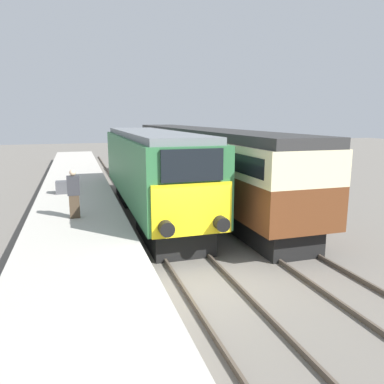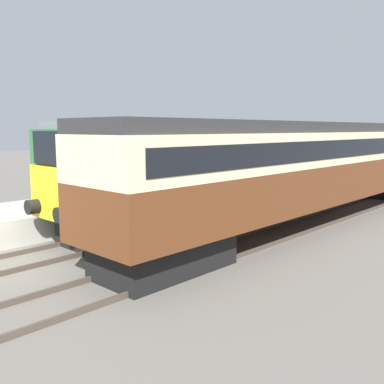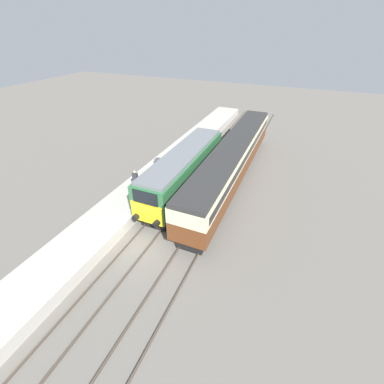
% 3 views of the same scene
% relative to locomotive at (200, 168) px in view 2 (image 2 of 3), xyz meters
% --- Properties ---
extents(ground_plane, '(120.00, 120.00, 0.00)m').
position_rel_locomotive_xyz_m(ground_plane, '(0.00, -7.45, -2.15)').
color(ground_plane, slate).
extents(platform_left, '(3.50, 50.00, 0.87)m').
position_rel_locomotive_xyz_m(platform_left, '(-3.30, 0.55, -1.71)').
color(platform_left, '#B7B2A8').
rests_on(platform_left, ground_plane).
extents(rails_near_track, '(1.51, 60.00, 0.14)m').
position_rel_locomotive_xyz_m(rails_near_track, '(0.00, -2.45, -2.08)').
color(rails_near_track, '#4C4238').
rests_on(rails_near_track, ground_plane).
extents(rails_far_track, '(1.50, 60.00, 0.14)m').
position_rel_locomotive_xyz_m(rails_far_track, '(3.40, -2.45, -2.08)').
color(rails_far_track, '#4C4238').
rests_on(rails_far_track, ground_plane).
extents(locomotive, '(2.70, 12.98, 3.89)m').
position_rel_locomotive_xyz_m(locomotive, '(0.00, 0.00, 0.00)').
color(locomotive, black).
rests_on(locomotive, ground_plane).
extents(passenger_carriage, '(2.75, 21.62, 3.90)m').
position_rel_locomotive_xyz_m(passenger_carriage, '(3.40, 3.56, 0.24)').
color(passenger_carriage, black).
rests_on(passenger_carriage, ground_plane).
extents(person_on_platform, '(0.44, 0.26, 1.78)m').
position_rel_locomotive_xyz_m(person_on_platform, '(-3.36, -2.62, -0.39)').
color(person_on_platform, '#473828').
rests_on(person_on_platform, platform_left).
extents(luggage_crate, '(0.70, 0.56, 0.60)m').
position_rel_locomotive_xyz_m(luggage_crate, '(-3.87, 2.24, -0.98)').
color(luggage_crate, '#4C4C51').
rests_on(luggage_crate, platform_left).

